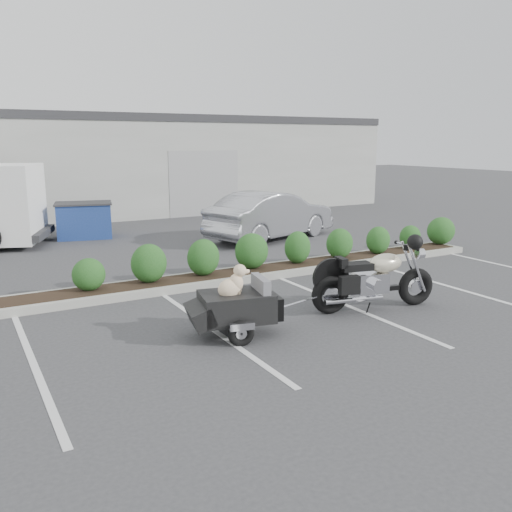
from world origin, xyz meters
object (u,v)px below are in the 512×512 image
sedan (271,215)px  dumpster (84,220)px  motorcycle (375,279)px  pet_trailer (235,306)px

sedan → dumpster: size_ratio=2.35×
motorcycle → dumpster: bearing=117.7°
dumpster → motorcycle: bearing=-61.3°
motorcycle → sedan: (2.10, 7.07, 0.18)m
motorcycle → pet_trailer: (-2.78, 0.03, -0.07)m
pet_trailer → dumpster: bearing=102.4°
sedan → pet_trailer: bearing=127.1°
sedan → dumpster: (-4.98, 3.02, -0.17)m
motorcycle → pet_trailer: size_ratio=1.23×
pet_trailer → sedan: size_ratio=0.44×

